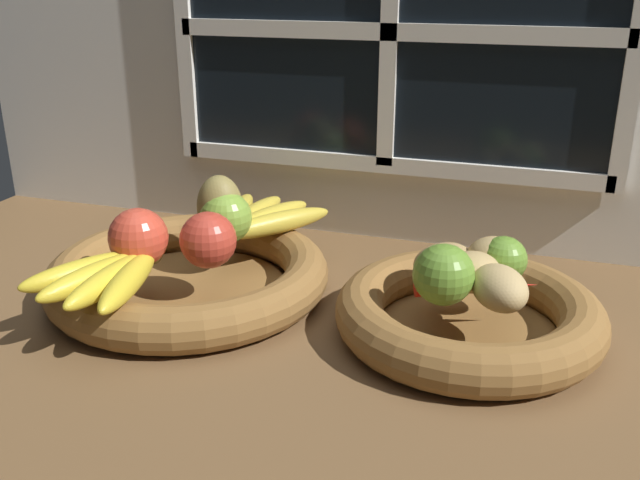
% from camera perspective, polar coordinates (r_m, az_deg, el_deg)
% --- Properties ---
extents(ground_plane, '(1.40, 0.90, 0.03)m').
position_cam_1_polar(ground_plane, '(0.85, 0.70, -7.26)').
color(ground_plane, brown).
extents(back_wall, '(1.40, 0.05, 0.55)m').
position_cam_1_polar(back_wall, '(1.04, 5.90, 14.90)').
color(back_wall, silver).
rests_on(back_wall, ground_plane).
extents(fruit_bowl_left, '(0.36, 0.36, 0.06)m').
position_cam_1_polar(fruit_bowl_left, '(0.91, -10.63, -2.83)').
color(fruit_bowl_left, brown).
rests_on(fruit_bowl_left, ground_plane).
extents(fruit_bowl_right, '(0.30, 0.30, 0.06)m').
position_cam_1_polar(fruit_bowl_right, '(0.81, 11.99, -5.99)').
color(fruit_bowl_right, brown).
rests_on(fruit_bowl_right, ground_plane).
extents(apple_green_back, '(0.07, 0.07, 0.07)m').
position_cam_1_polar(apple_green_back, '(0.92, -7.68, 1.82)').
color(apple_green_back, '#7AA338').
rests_on(apple_green_back, fruit_bowl_left).
extents(apple_red_right, '(0.07, 0.07, 0.07)m').
position_cam_1_polar(apple_red_right, '(0.84, -9.09, -0.00)').
color(apple_red_right, '#B73828').
rests_on(apple_red_right, fruit_bowl_left).
extents(apple_red_front, '(0.07, 0.07, 0.07)m').
position_cam_1_polar(apple_red_front, '(0.86, -14.58, 0.19)').
color(apple_red_front, '#CC422D').
rests_on(apple_red_front, fruit_bowl_left).
extents(pear_brown, '(0.07, 0.07, 0.09)m').
position_cam_1_polar(pear_brown, '(0.93, -8.15, 2.64)').
color(pear_brown, olive).
rests_on(pear_brown, fruit_bowl_left).
extents(banana_bunch_front, '(0.15, 0.17, 0.03)m').
position_cam_1_polar(banana_bunch_front, '(0.82, -16.89, -2.77)').
color(banana_bunch_front, gold).
rests_on(banana_bunch_front, fruit_bowl_left).
extents(banana_bunch_back, '(0.16, 0.18, 0.03)m').
position_cam_1_polar(banana_bunch_back, '(0.97, -5.16, 1.77)').
color(banana_bunch_back, gold).
rests_on(banana_bunch_back, fruit_bowl_left).
extents(potato_large, '(0.08, 0.07, 0.05)m').
position_cam_1_polar(potato_large, '(0.79, 12.27, -2.57)').
color(potato_large, tan).
rests_on(potato_large, fruit_bowl_right).
extents(potato_back, '(0.07, 0.06, 0.05)m').
position_cam_1_polar(potato_back, '(0.83, 14.02, -1.44)').
color(potato_back, tan).
rests_on(potato_back, fruit_bowl_right).
extents(potato_oblong, '(0.09, 0.10, 0.04)m').
position_cam_1_polar(potato_oblong, '(0.82, 9.99, -1.72)').
color(potato_oblong, '#A38451').
rests_on(potato_oblong, fruit_bowl_right).
extents(potato_small, '(0.09, 0.09, 0.05)m').
position_cam_1_polar(potato_small, '(0.76, 14.39, -3.80)').
color(potato_small, tan).
rests_on(potato_small, fruit_bowl_right).
extents(lime_near, '(0.07, 0.07, 0.07)m').
position_cam_1_polar(lime_near, '(0.75, 10.03, -2.79)').
color(lime_near, olive).
rests_on(lime_near, fruit_bowl_right).
extents(lime_far, '(0.05, 0.05, 0.05)m').
position_cam_1_polar(lime_far, '(0.82, 14.70, -1.55)').
color(lime_far, olive).
rests_on(lime_far, fruit_bowl_right).
extents(chili_pepper, '(0.14, 0.07, 0.02)m').
position_cam_1_polar(chili_pepper, '(0.78, 12.63, -3.76)').
color(chili_pepper, red).
rests_on(chili_pepper, fruit_bowl_right).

